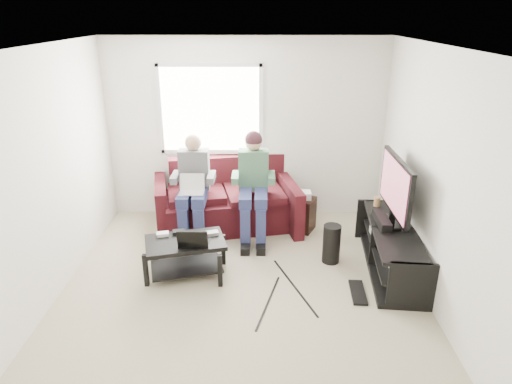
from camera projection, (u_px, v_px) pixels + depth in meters
floor at (241, 297)px, 4.98m from camera, size 4.50×4.50×0.00m
ceiling at (237, 48)px, 4.01m from camera, size 4.50×4.50×0.00m
wall_back at (246, 130)px, 6.59m from camera, size 4.50×0.00×4.50m
wall_front at (220, 338)px, 2.41m from camera, size 4.50×0.00×4.50m
wall_left at (37, 185)px, 4.51m from camera, size 0.00×4.50×4.50m
wall_right at (442, 186)px, 4.48m from camera, size 0.00×4.50×4.50m
window at (210, 110)px, 6.46m from camera, size 1.48×0.04×1.28m
sofa at (226, 203)px, 6.55m from camera, size 2.19×1.28×0.94m
person_left at (193, 183)px, 6.04m from camera, size 0.40×0.70×1.39m
person_right at (253, 179)px, 6.03m from camera, size 0.40×0.71×1.44m
laptop_silver at (192, 189)px, 5.90m from camera, size 0.36×0.28×0.24m
coffee_table at (186, 250)px, 5.28m from camera, size 1.00×0.76×0.45m
laptop_black at (194, 234)px, 5.12m from camera, size 0.39×0.32×0.24m
controller_a at (163, 234)px, 5.35m from camera, size 0.16×0.12×0.04m
controller_b at (179, 232)px, 5.40m from camera, size 0.16×0.12×0.04m
controller_c at (212, 233)px, 5.37m from camera, size 0.16×0.13×0.04m
tv_stand at (391, 251)px, 5.42m from camera, size 0.65×1.71×0.55m
tv at (396, 188)px, 5.23m from camera, size 0.12×1.10×0.81m
soundbar at (382, 220)px, 5.39m from camera, size 0.12×0.50×0.10m
drink_cup at (377, 202)px, 5.87m from camera, size 0.08×0.08×0.12m
console_white at (401, 263)px, 5.02m from camera, size 0.30×0.22×0.06m
console_grey at (385, 233)px, 5.67m from camera, size 0.34×0.26×0.08m
console_black at (393, 247)px, 5.35m from camera, size 0.38×0.30×0.07m
subwoofer at (331, 244)px, 5.59m from camera, size 0.22×0.22×0.49m
keyboard_floor at (358, 292)px, 5.03m from camera, size 0.18×0.47×0.03m
end_table at (302, 213)px, 6.42m from camera, size 0.32×0.32×0.58m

